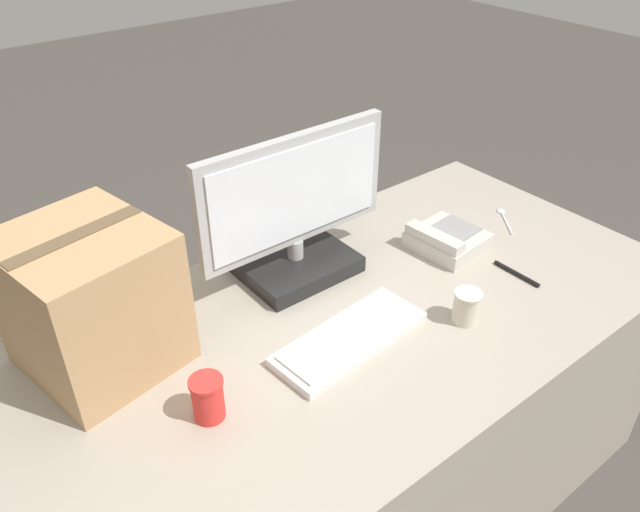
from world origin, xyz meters
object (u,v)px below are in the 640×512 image
Objects in this scene: paper_cup_left at (208,398)px; monitor at (294,221)px; paper_cup_right at (466,307)px; spoon at (504,216)px; pen_marker at (517,274)px; keyboard at (350,338)px; desk_phone at (446,239)px; cardboard_box at (91,301)px.

monitor is at bearing 34.72° from paper_cup_left.
spoon is at bearing 28.07° from paper_cup_right.
keyboard is at bearing 81.30° from pen_marker.
paper_cup_left reaches higher than desk_phone.
spoon is 0.37× the size of cardboard_box.
paper_cup_left is at bearing -176.68° from desk_phone.
pen_marker is at bearing -82.83° from desk_phone.
pen_marker is (0.54, -0.08, -0.01)m from keyboard.
cardboard_box reaches higher than keyboard.
desk_phone is 1.44× the size of pen_marker.
cardboard_box is (-0.10, 0.31, 0.12)m from paper_cup_left.
cardboard_box reaches higher than desk_phone.
monitor is 0.56m from paper_cup_left.
paper_cup_right is at bearing 98.03° from pen_marker.
spoon is (1.16, 0.14, -0.05)m from paper_cup_left.
cardboard_box is (-0.76, 0.43, 0.12)m from paper_cup_right.
pen_marker is at bearing 8.58° from paper_cup_right.
keyboard is 4.76× the size of paper_cup_right.
keyboard reaches higher than spoon.
pen_marker is at bearing 172.43° from spoon.
paper_cup_right is at bearing -29.41° from cardboard_box.
spoon is at bearing -46.61° from pen_marker.
desk_phone is at bearing 50.26° from paper_cup_right.
pen_marker is (0.05, -0.22, -0.02)m from desk_phone.
cardboard_box reaches higher than paper_cup_right.
cardboard_box reaches higher than paper_cup_left.
paper_cup_right is (0.66, -0.12, -0.01)m from paper_cup_left.
keyboard is 2.95× the size of spoon.
spoon is (0.50, 0.27, -0.04)m from paper_cup_right.
paper_cup_left is 0.27× the size of cardboard_box.
keyboard is at bearing 139.26° from spoon.
paper_cup_right is (0.28, -0.12, 0.03)m from keyboard.
desk_phone is 0.28m from spoon.
spoon is (0.28, 0.01, -0.03)m from desk_phone.
paper_cup_left is (-0.88, -0.13, 0.02)m from desk_phone.
desk_phone is at bearing 129.92° from spoon.
paper_cup_left reaches higher than paper_cup_right.
paper_cup_right is 0.57m from spoon.
monitor is 0.50m from paper_cup_right.
keyboard is 2.81× the size of pen_marker.
monitor is at bearing 114.71° from spoon.
keyboard is 0.79m from spoon.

